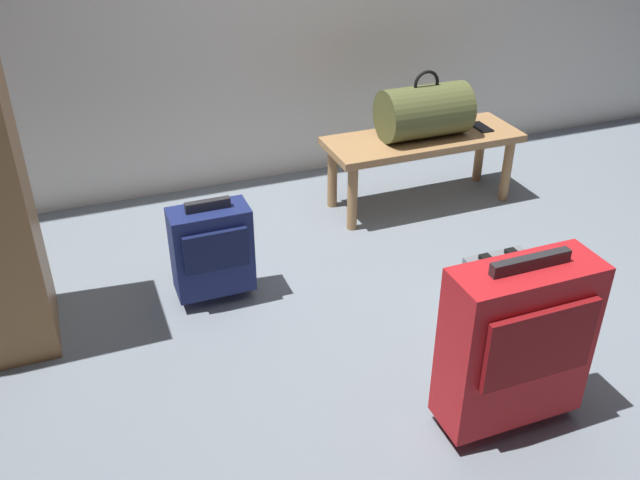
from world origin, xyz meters
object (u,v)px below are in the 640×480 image
(duffel_bag_olive, at_px, (424,111))
(cell_phone, at_px, (481,127))
(suitcase_upright_red, at_px, (517,342))
(suitcase_small_navy, at_px, (212,249))
(backpack_grey, at_px, (516,291))
(bench, at_px, (422,147))

(duffel_bag_olive, relative_size, cell_phone, 3.06)
(cell_phone, bearing_deg, suitcase_upright_red, -118.47)
(suitcase_upright_red, height_order, suitcase_small_navy, suitcase_upright_red)
(cell_phone, height_order, backpack_grey, cell_phone)
(suitcase_upright_red, relative_size, backpack_grey, 1.69)
(bench, height_order, backpack_grey, bench)
(suitcase_small_navy, relative_size, backpack_grey, 1.21)
(duffel_bag_olive, bearing_deg, cell_phone, -1.34)
(duffel_bag_olive, distance_m, suitcase_small_navy, 1.32)
(suitcase_upright_red, relative_size, suitcase_small_navy, 1.40)
(duffel_bag_olive, xyz_separation_m, cell_phone, (0.34, -0.01, -0.13))
(cell_phone, distance_m, backpack_grey, 1.11)
(cell_phone, xyz_separation_m, backpack_grey, (-0.42, -0.98, -0.29))
(bench, xyz_separation_m, cell_phone, (0.33, -0.01, 0.06))
(cell_phone, xyz_separation_m, suitcase_upright_red, (-0.81, -1.50, -0.05))
(suitcase_small_navy, bearing_deg, suitcase_upright_red, -54.89)
(duffel_bag_olive, distance_m, cell_phone, 0.36)
(duffel_bag_olive, xyz_separation_m, suitcase_upright_red, (-0.47, -1.50, -0.18))
(suitcase_upright_red, bearing_deg, duffel_bag_olive, 72.50)
(duffel_bag_olive, distance_m, suitcase_upright_red, 1.59)
(duffel_bag_olive, relative_size, backpack_grey, 1.16)
(backpack_grey, bearing_deg, suitcase_small_navy, 155.05)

